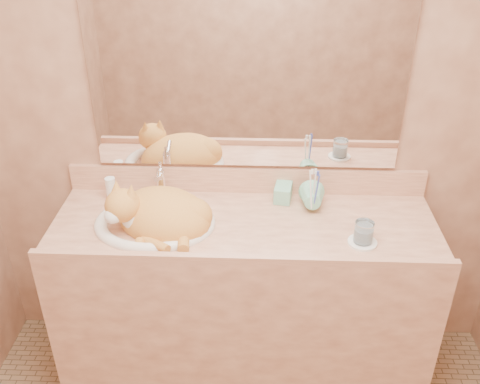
{
  "coord_description": "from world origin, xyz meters",
  "views": [
    {
      "loc": [
        0.06,
        -1.12,
        2.08
      ],
      "look_at": [
        -0.02,
        0.7,
        1.01
      ],
      "focal_mm": 40.0,
      "sensor_mm": 36.0,
      "label": 1
    }
  ],
  "objects_px": {
    "water_glass": "(364,232)",
    "cat": "(158,212)",
    "vanity_counter": "(244,301)",
    "sink_basin": "(154,209)",
    "soap_dispenser": "(282,190)",
    "toothbrush_cup": "(313,204)"
  },
  "relations": [
    {
      "from": "toothbrush_cup",
      "to": "water_glass",
      "type": "distance_m",
      "value": 0.27
    },
    {
      "from": "cat",
      "to": "toothbrush_cup",
      "type": "height_order",
      "value": "cat"
    },
    {
      "from": "sink_basin",
      "to": "cat",
      "type": "height_order",
      "value": "cat"
    },
    {
      "from": "sink_basin",
      "to": "water_glass",
      "type": "bearing_deg",
      "value": -5.9
    },
    {
      "from": "cat",
      "to": "water_glass",
      "type": "distance_m",
      "value": 0.82
    },
    {
      "from": "soap_dispenser",
      "to": "toothbrush_cup",
      "type": "relative_size",
      "value": 1.41
    },
    {
      "from": "vanity_counter",
      "to": "water_glass",
      "type": "bearing_deg",
      "value": -14.58
    },
    {
      "from": "vanity_counter",
      "to": "sink_basin",
      "type": "xyz_separation_m",
      "value": [
        -0.37,
        -0.02,
        0.5
      ]
    },
    {
      "from": "sink_basin",
      "to": "toothbrush_cup",
      "type": "bearing_deg",
      "value": 9.46
    },
    {
      "from": "cat",
      "to": "soap_dispenser",
      "type": "height_order",
      "value": "cat"
    },
    {
      "from": "water_glass",
      "to": "cat",
      "type": "bearing_deg",
      "value": 173.79
    },
    {
      "from": "vanity_counter",
      "to": "sink_basin",
      "type": "height_order",
      "value": "sink_basin"
    },
    {
      "from": "vanity_counter",
      "to": "toothbrush_cup",
      "type": "bearing_deg",
      "value": 15.09
    },
    {
      "from": "cat",
      "to": "soap_dispenser",
      "type": "relative_size",
      "value": 2.54
    },
    {
      "from": "vanity_counter",
      "to": "toothbrush_cup",
      "type": "xyz_separation_m",
      "value": [
        0.29,
        0.08,
        0.48
      ]
    },
    {
      "from": "cat",
      "to": "toothbrush_cup",
      "type": "relative_size",
      "value": 3.58
    },
    {
      "from": "vanity_counter",
      "to": "soap_dispenser",
      "type": "bearing_deg",
      "value": 42.79
    },
    {
      "from": "sink_basin",
      "to": "soap_dispenser",
      "type": "relative_size",
      "value": 3.04
    },
    {
      "from": "soap_dispenser",
      "to": "vanity_counter",
      "type": "bearing_deg",
      "value": -128.55
    },
    {
      "from": "sink_basin",
      "to": "soap_dispenser",
      "type": "bearing_deg",
      "value": 18.47
    },
    {
      "from": "cat",
      "to": "sink_basin",
      "type": "bearing_deg",
      "value": 169.07
    },
    {
      "from": "vanity_counter",
      "to": "cat",
      "type": "distance_m",
      "value": 0.6
    }
  ]
}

